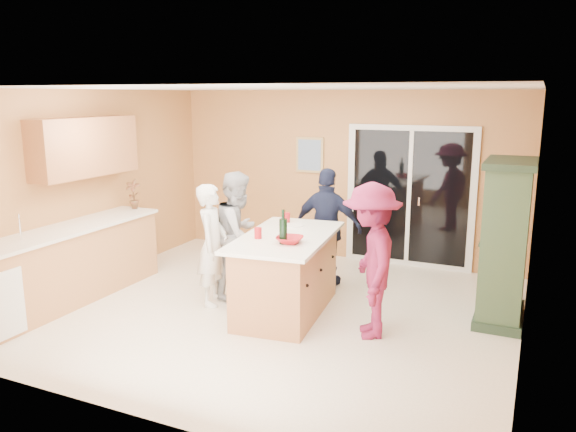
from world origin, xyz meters
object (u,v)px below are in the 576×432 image
at_px(kitchen_island, 286,276).
at_px(woman_white, 212,245).
at_px(green_hutch, 505,244).
at_px(woman_grey, 239,234).
at_px(woman_navy, 327,228).
at_px(woman_magenta, 371,261).

bearing_deg(kitchen_island, woman_white, -179.94).
relative_size(kitchen_island, woman_white, 1.26).
distance_m(green_hutch, woman_grey, 3.16).
relative_size(woman_grey, woman_navy, 1.00).
xyz_separation_m(woman_white, woman_navy, (1.03, 1.22, 0.05)).
bearing_deg(woman_navy, woman_magenta, 124.11).
relative_size(kitchen_island, green_hutch, 1.02).
xyz_separation_m(kitchen_island, woman_navy, (0.09, 1.12, 0.36)).
distance_m(kitchen_island, woman_magenta, 1.16).
bearing_deg(green_hutch, woman_white, -164.52).
distance_m(woman_navy, woman_magenta, 1.65).
height_order(woman_white, woman_magenta, woman_magenta).
distance_m(kitchen_island, woman_grey, 0.93).
relative_size(green_hutch, woman_grey, 1.15).
distance_m(woman_grey, woman_navy, 1.21).
distance_m(woman_white, woman_magenta, 2.02).
height_order(green_hutch, woman_white, green_hutch).
height_order(woman_navy, woman_magenta, woman_magenta).
bearing_deg(woman_magenta, woman_navy, -165.78).
xyz_separation_m(green_hutch, woman_white, (-3.26, -0.90, -0.15)).
bearing_deg(woman_grey, woman_white, 156.38).
xyz_separation_m(green_hutch, woman_magenta, (-1.25, -1.02, -0.07)).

